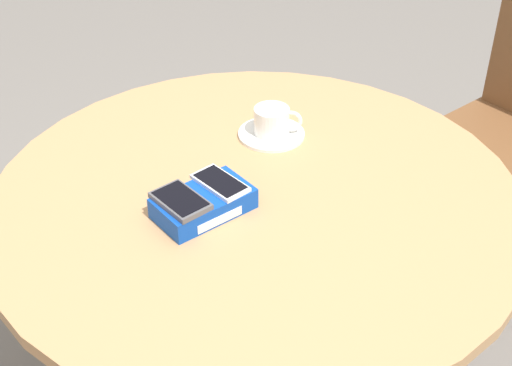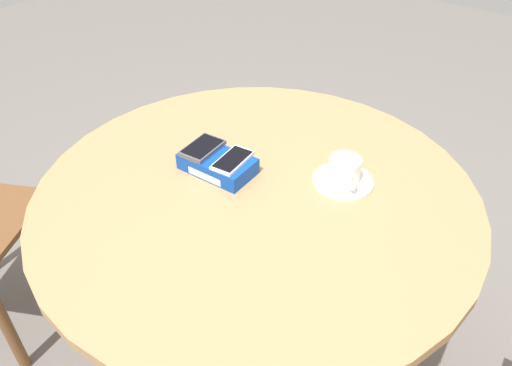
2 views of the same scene
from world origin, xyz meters
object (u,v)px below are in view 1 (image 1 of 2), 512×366
at_px(coffee_cup, 273,120).
at_px(saucer, 271,134).
at_px(phone_box, 203,203).
at_px(phone_gray, 181,201).
at_px(phone_white, 220,183).
at_px(round_table, 256,229).

bearing_deg(coffee_cup, saucer, 142.61).
height_order(phone_box, phone_gray, phone_gray).
bearing_deg(phone_white, saucer, 32.24).
distance_m(phone_white, saucer, 0.29).
bearing_deg(saucer, phone_box, -150.98).
xyz_separation_m(phone_gray, saucer, (0.34, 0.16, -0.05)).
distance_m(phone_gray, phone_white, 0.10).
relative_size(phone_box, saucer, 1.27).
relative_size(phone_white, coffee_cup, 1.25).
bearing_deg(round_table, phone_box, 179.48).
bearing_deg(phone_gray, saucer, 25.53).
relative_size(round_table, phone_box, 5.65).
bearing_deg(phone_gray, coffee_cup, 25.21).
height_order(round_table, saucer, saucer).
relative_size(round_table, phone_gray, 9.15).
xyz_separation_m(phone_box, phone_white, (0.05, 0.01, 0.03)).
xyz_separation_m(round_table, phone_white, (-0.08, 0.01, 0.16)).
xyz_separation_m(phone_box, phone_gray, (-0.05, -0.00, 0.03)).
bearing_deg(phone_box, phone_gray, -177.23).
distance_m(phone_gray, saucer, 0.38).
xyz_separation_m(round_table, coffee_cup, (0.16, 0.16, 0.15)).
height_order(phone_white, coffee_cup, coffee_cup).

